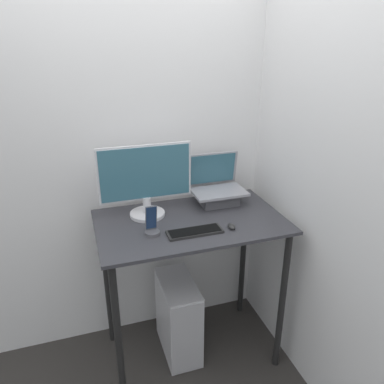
% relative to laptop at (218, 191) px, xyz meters
% --- Properties ---
extents(wall_back, '(6.00, 0.05, 2.60)m').
position_rel_laptop_xyz_m(wall_back, '(-0.24, 0.22, 0.21)').
color(wall_back, silver).
rests_on(wall_back, ground_plane).
extents(wall_side_right, '(0.05, 6.00, 2.60)m').
position_rel_laptop_xyz_m(wall_side_right, '(0.39, -0.52, 0.21)').
color(wall_side_right, silver).
rests_on(wall_side_right, ground_plane).
extents(desk, '(1.10, 0.66, 1.01)m').
position_rel_laptop_xyz_m(desk, '(-0.24, -0.19, -0.25)').
color(desk, '#333338').
rests_on(desk, ground_plane).
extents(laptop, '(0.34, 0.25, 0.31)m').
position_rel_laptop_xyz_m(laptop, '(0.00, 0.00, 0.00)').
color(laptop, '#4C4C51').
rests_on(laptop, desk).
extents(monitor, '(0.55, 0.21, 0.44)m').
position_rel_laptop_xyz_m(monitor, '(-0.47, -0.04, 0.14)').
color(monitor, silver).
rests_on(monitor, desk).
extents(keyboard, '(0.31, 0.10, 0.02)m').
position_rel_laptop_xyz_m(keyboard, '(-0.27, -0.34, -0.07)').
color(keyboard, black).
rests_on(keyboard, desk).
extents(mouse, '(0.04, 0.06, 0.03)m').
position_rel_laptop_xyz_m(mouse, '(-0.06, -0.36, -0.07)').
color(mouse, '#262626').
rests_on(mouse, desk).
extents(cell_phone, '(0.08, 0.08, 0.17)m').
position_rel_laptop_xyz_m(cell_phone, '(-0.50, -0.28, -0.03)').
color(cell_phone, '#4C4C51').
rests_on(cell_phone, desk).
extents(computer_tower, '(0.22, 0.43, 0.55)m').
position_rel_laptop_xyz_m(computer_tower, '(-0.32, -0.14, -0.82)').
color(computer_tower, silver).
rests_on(computer_tower, ground_plane).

